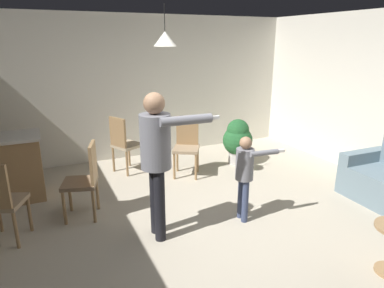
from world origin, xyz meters
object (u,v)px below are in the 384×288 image
(potted_plant_corner, at_px, (238,139))
(person_child, at_px, (245,169))
(dining_chair_near_wall, at_px, (124,142))
(dining_chair_centre_back, at_px, (85,178))
(person_adult, at_px, (157,151))
(dining_chair_spare, at_px, (187,144))

(potted_plant_corner, bearing_deg, person_child, -119.83)
(dining_chair_near_wall, relative_size, dining_chair_centre_back, 1.00)
(person_child, distance_m, dining_chair_near_wall, 2.48)
(potted_plant_corner, bearing_deg, dining_chair_near_wall, 167.91)
(person_adult, bearing_deg, potted_plant_corner, 131.42)
(dining_chair_centre_back, bearing_deg, person_adult, -123.31)
(dining_chair_spare, bearing_deg, dining_chair_near_wall, 1.06)
(dining_chair_centre_back, bearing_deg, potted_plant_corner, -55.76)
(person_adult, relative_size, person_child, 1.53)
(person_adult, xyz_separation_m, dining_chair_near_wall, (0.13, 2.17, -0.52))
(person_adult, height_order, dining_chair_near_wall, person_adult)
(dining_chair_spare, bearing_deg, person_child, 121.38)
(dining_chair_spare, xyz_separation_m, potted_plant_corner, (1.08, 0.10, -0.08))
(dining_chair_near_wall, bearing_deg, potted_plant_corner, 51.49)
(person_child, bearing_deg, dining_chair_centre_back, -111.99)
(person_child, relative_size, dining_chair_centre_back, 1.12)
(person_adult, distance_m, dining_chair_spare, 2.03)
(person_adult, xyz_separation_m, dining_chair_spare, (1.08, 1.64, -0.52))
(person_adult, bearing_deg, dining_chair_spare, 149.18)
(person_child, xyz_separation_m, dining_chair_near_wall, (-0.98, 2.27, -0.15))
(person_adult, xyz_separation_m, dining_chair_centre_back, (-0.70, 0.83, -0.52))
(person_adult, relative_size, dining_chair_near_wall, 1.71)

